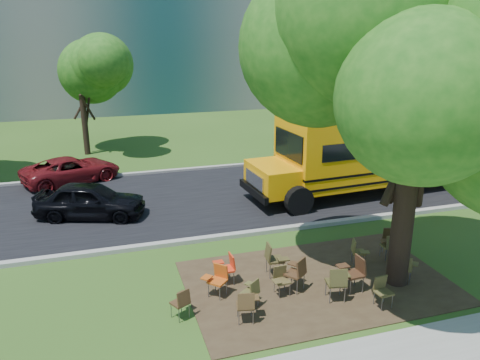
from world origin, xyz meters
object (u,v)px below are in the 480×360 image
object	(u,v)px
black_car	(90,200)
chair_10	(273,257)
chair_6	(355,270)
bg_car_red	(72,170)
chair_1	(247,303)
chair_5	(382,289)
chair_12	(357,250)
chair_3	(281,278)
chair_13	(390,244)
chair_2	(252,290)
main_tree	(418,92)
chair_9	(218,277)
chair_0	(182,300)
chair_4	(338,280)
chair_14	(389,239)
chair_11	(297,271)
school_bus	(411,144)
chair_8	(227,266)
chair_7	(406,266)

from	to	relation	value
black_car	chair_10	bearing A→B (deg)	-123.27
chair_6	bg_car_red	size ratio (longest dim) A/B	0.23
chair_1	chair_5	xyz separation A→B (m)	(3.39, -0.32, -0.03)
chair_12	black_car	bearing A→B (deg)	-110.30
chair_3	chair_13	bearing A→B (deg)	-171.26
chair_2	chair_5	size ratio (longest dim) A/B	0.99
main_tree	chair_9	world-z (taller)	main_tree
chair_6	chair_0	bearing A→B (deg)	85.97
chair_4	chair_12	distance (m)	2.16
chair_9	chair_14	size ratio (longest dim) A/B	1.01
chair_4	chair_11	bearing A→B (deg)	145.80
chair_3	black_car	bearing A→B (deg)	-60.01
chair_6	chair_11	distance (m)	1.50
school_bus	chair_3	xyz separation A→B (m)	(-8.71, -6.74, -1.42)
chair_12	black_car	xyz separation A→B (m)	(-7.37, 6.11, 0.18)
chair_6	chair_10	bearing A→B (deg)	50.33
chair_0	black_car	bearing A→B (deg)	78.01
main_tree	chair_2	world-z (taller)	main_tree
chair_10	chair_14	bearing A→B (deg)	98.15
chair_4	black_car	size ratio (longest dim) A/B	0.25
school_bus	chair_4	bearing A→B (deg)	-139.05
main_tree	chair_10	size ratio (longest dim) A/B	9.07
chair_12	chair_6	bearing A→B (deg)	-14.10
chair_3	chair_6	xyz separation A→B (m)	(1.91, -0.39, 0.12)
chair_1	chair_11	world-z (taller)	chair_11
chair_2	chair_3	bearing A→B (deg)	-14.75
chair_9	chair_11	xyz separation A→B (m)	(2.04, -0.38, 0.06)
chair_9	bg_car_red	distance (m)	11.79
chair_1	chair_8	bearing A→B (deg)	99.50
chair_3	chair_4	size ratio (longest dim) A/B	0.80
chair_4	main_tree	bearing A→B (deg)	20.93
school_bus	chair_1	xyz separation A→B (m)	(-9.93, -7.67, -1.38)
chair_8	chair_14	bearing A→B (deg)	-90.59
chair_2	chair_11	xyz separation A→B (m)	(1.38, 0.41, 0.10)
chair_0	chair_10	size ratio (longest dim) A/B	0.80
chair_5	chair_13	size ratio (longest dim) A/B	0.96
chair_6	chair_12	size ratio (longest dim) A/B	1.24
black_car	bg_car_red	bearing A→B (deg)	28.03
chair_7	chair_14	xyz separation A→B (m)	(0.54, 1.56, 0.03)
chair_4	chair_5	world-z (taller)	chair_4
chair_1	main_tree	bearing A→B (deg)	18.50
chair_7	bg_car_red	world-z (taller)	bg_car_red
chair_3	chair_8	size ratio (longest dim) A/B	0.90
chair_2	bg_car_red	xyz separation A→B (m)	(-4.54, 11.92, 0.11)
bg_car_red	chair_4	bearing A→B (deg)	-174.43
chair_14	chair_8	bearing A→B (deg)	18.06
school_bus	chair_4	xyz separation A→B (m)	(-7.48, -7.47, -1.30)
school_bus	bg_car_red	bearing A→B (deg)	157.23
chair_13	chair_8	bearing A→B (deg)	-178.81
chair_5	chair_14	bearing A→B (deg)	-132.46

